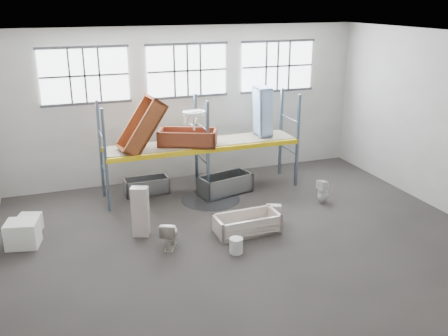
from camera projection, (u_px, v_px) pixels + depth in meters
name	position (u px, v px, depth m)	size (l,w,h in m)	color
floor	(244.00, 239.00, 12.74)	(12.00, 10.00, 0.10)	#423C39
ceiling	(247.00, 34.00, 11.08)	(12.00, 10.00, 0.10)	silver
wall_back	(187.00, 104.00, 16.39)	(12.00, 0.10, 5.00)	#A8A39B
wall_front	(374.00, 232.00, 7.42)	(12.00, 0.10, 5.00)	#ACA79F
wall_right	(446.00, 123.00, 13.87)	(0.10, 10.00, 5.00)	#A09C94
window_left	(85.00, 76.00, 14.90)	(2.60, 0.04, 1.60)	white
window_mid	(187.00, 71.00, 15.94)	(2.60, 0.04, 1.60)	white
window_right	(277.00, 66.00, 16.98)	(2.60, 0.04, 1.60)	white
rack_upright_la	(106.00, 161.00, 13.84)	(0.08, 0.08, 3.00)	slate
rack_upright_lb	(100.00, 150.00, 14.90)	(0.08, 0.08, 3.00)	slate
rack_upright_ma	(208.00, 151.00, 14.81)	(0.08, 0.08, 3.00)	slate
rack_upright_mb	(196.00, 140.00, 15.88)	(0.08, 0.08, 3.00)	slate
rack_upright_ra	(297.00, 141.00, 15.78)	(0.08, 0.08, 3.00)	slate
rack_upright_rb	(281.00, 132.00, 16.85)	(0.08, 0.08, 3.00)	slate
rack_beam_front	(208.00, 151.00, 14.81)	(6.00, 0.10, 0.14)	yellow
rack_beam_back	(196.00, 140.00, 15.88)	(6.00, 0.10, 0.14)	yellow
shelf_deck	(202.00, 143.00, 15.32)	(5.90, 1.10, 0.03)	gray
wet_patch	(210.00, 199.00, 15.12)	(1.80, 1.80, 0.00)	black
bathtub_beige	(247.00, 224.00, 12.92)	(1.68, 0.79, 0.50)	beige
cistern_spare	(274.00, 211.00, 13.58)	(0.40, 0.19, 0.38)	beige
sink_in_tub	(254.00, 219.00, 13.42)	(0.48, 0.48, 0.16)	beige
toilet_beige	(170.00, 234.00, 12.13)	(0.39, 0.69, 0.71)	beige
cistern_tall	(140.00, 212.00, 12.64)	(0.43, 0.28, 1.32)	beige
toilet_white	(323.00, 191.00, 14.80)	(0.32, 0.33, 0.71)	white
steel_tub_left	(146.00, 186.00, 15.53)	(1.36, 0.64, 0.50)	#ACAEB3
steel_tub_right	(225.00, 184.00, 15.52)	(1.63, 0.76, 0.60)	#A0A3A6
rust_tub_flat	(188.00, 138.00, 14.97)	(1.73, 0.81, 0.49)	maroon
rust_tub_tilted	(142.00, 126.00, 14.37)	(1.78, 0.83, 0.50)	#935220
sink_on_shelf	(194.00, 129.00, 14.85)	(0.67, 0.52, 0.59)	white
blue_tub_upright	(263.00, 111.00, 15.80)	(1.54, 0.72, 0.43)	#A6C9F9
bucket	(236.00, 246.00, 11.91)	(0.32, 0.32, 0.38)	silver
carton_near	(23.00, 234.00, 12.21)	(0.75, 0.64, 0.64)	white
carton_far	(29.00, 224.00, 12.96)	(0.55, 0.55, 0.46)	silver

